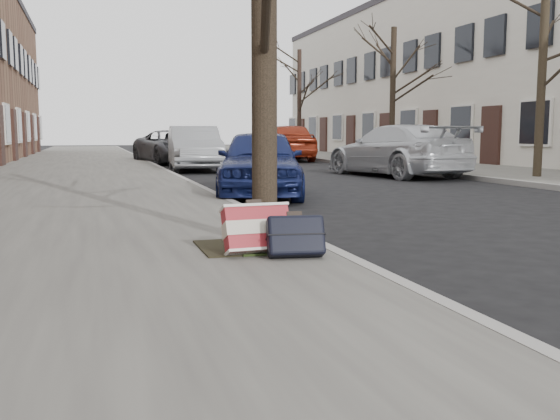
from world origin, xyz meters
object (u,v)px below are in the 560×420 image
object	(u,v)px
suitcase_navy	(296,236)
car_near_front	(260,162)
suitcase_red	(257,229)
car_near_mid	(194,148)

from	to	relation	value
suitcase_navy	car_near_front	world-z (taller)	car_near_front
suitcase_red	suitcase_navy	bearing A→B (deg)	-42.92
suitcase_red	suitcase_navy	world-z (taller)	suitcase_red
suitcase_red	car_near_front	bearing A→B (deg)	71.35
suitcase_navy	car_near_mid	xyz separation A→B (m)	(1.52, 14.79, 0.39)
car_near_front	suitcase_navy	bearing A→B (deg)	-87.26
car_near_front	car_near_mid	xyz separation A→B (m)	(0.12, 8.46, 0.06)
suitcase_navy	car_near_mid	distance (m)	14.88
car_near_front	car_near_mid	distance (m)	8.46
suitcase_red	car_near_front	size ratio (longest dim) A/B	0.15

